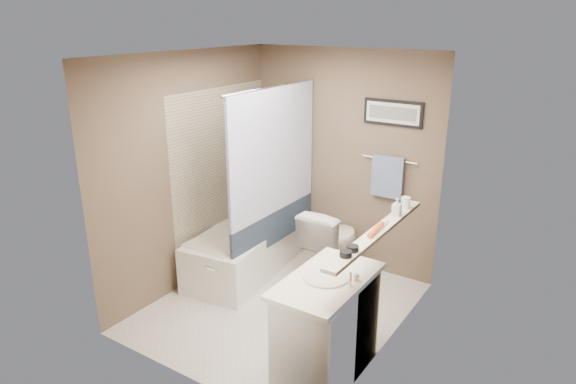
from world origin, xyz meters
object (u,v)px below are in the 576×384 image
Objects in this scene: toilet at (331,241)px; candle_bowl_far at (352,248)px; hair_brush_back at (377,228)px; bathtub at (244,250)px; vanity at (327,329)px; glass_jar at (406,203)px; candle_bowl_near at (346,254)px; hair_brush_front at (374,231)px; soap_bottle at (397,207)px.

toilet is 8.85× the size of candle_bowl_far.
candle_bowl_far is 0.43m from hair_brush_back.
vanity reaches higher than bathtub.
bathtub is at bearing 150.55° from candle_bowl_far.
hair_brush_back is at bearing -25.37° from bathtub.
candle_bowl_far is at bearing 123.34° from toilet.
vanity is 1.30m from glass_jar.
toilet is 1.29m from glass_jar.
vanity is 0.76m from candle_bowl_far.
glass_jar is (0.00, 0.59, 0.03)m from hair_brush_back.
hair_brush_front is (0.00, 0.47, 0.00)m from candle_bowl_near.
bathtub is at bearing 145.33° from vanity.
vanity is at bearing -116.14° from hair_brush_front.
toilet is at bearing 146.33° from soap_bottle.
vanity is at bearing -100.12° from glass_jar.
bathtub is 2.28m from candle_bowl_near.
candle_bowl_far is at bearing -90.00° from hair_brush_front.
hair_brush_front reaches higher than candle_bowl_far.
bathtub is 2.09m from hair_brush_front.
soap_bottle reaches higher than candle_bowl_far.
hair_brush_front is 0.06m from hair_brush_back.
candle_bowl_far is 0.41× the size of hair_brush_back.
bathtub is 16.67× the size of candle_bowl_near.
toilet is at bearing 115.16° from vanity.
glass_jar is (0.94, -0.42, 0.77)m from toilet.
toilet is 7.96× the size of glass_jar.
hair_brush_front is (0.19, 0.38, 0.74)m from vanity.
candle_bowl_far is at bearing -90.00° from hair_brush_back.
soap_bottle is at bearing -13.46° from bathtub.
hair_brush_back is at bearing 90.00° from candle_bowl_far.
hair_brush_back is at bearing 133.16° from toilet.
candle_bowl_far is 0.90× the size of glass_jar.
glass_jar is at bearing 77.60° from vanity.
candle_bowl_far is 0.37m from hair_brush_front.
soap_bottle is at bearing 75.17° from vanity.
hair_brush_front is 0.46m from soap_bottle.
vanity is 5.91× the size of soap_bottle.
soap_bottle reaches higher than hair_brush_front.
vanity is at bearing -177.75° from candle_bowl_far.
vanity is at bearing 152.33° from candle_bowl_near.
vanity reaches higher than toilet.
candle_bowl_near is at bearing -90.00° from hair_brush_front.
candle_bowl_far is 0.83m from soap_bottle.
hair_brush_back reaches higher than candle_bowl_far.
hair_brush_front is (1.79, -0.64, 0.89)m from bathtub.
soap_bottle is (0.00, -0.21, 0.03)m from glass_jar.
candle_bowl_near reaches higher than vanity.
candle_bowl_far is 1.03m from glass_jar.
soap_bottle reaches higher than bathtub.
hair_brush_front reaches higher than vanity.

